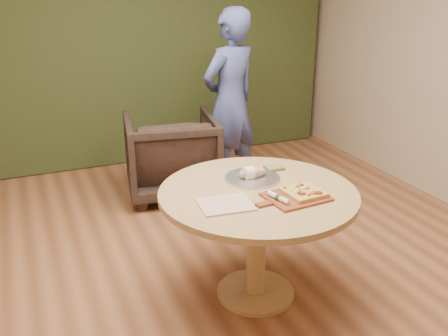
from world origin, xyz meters
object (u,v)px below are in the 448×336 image
pizza_paddle (294,197)px  bread_roll (251,173)px  cutlery_roll (278,198)px  pedestal_table (257,211)px  armchair (171,151)px  serving_tray (252,178)px  person_standing (230,102)px  flatbread_pizza (304,192)px

pizza_paddle → bread_roll: size_ratio=2.37×
pizza_paddle → cutlery_roll: 0.12m
pedestal_table → cutlery_roll: size_ratio=6.19×
pedestal_table → cutlery_roll: (0.03, -0.20, 0.17)m
pizza_paddle → armchair: armchair is taller
pizza_paddle → cutlery_roll: bearing=-179.8°
pedestal_table → pizza_paddle: size_ratio=2.68×
pedestal_table → armchair: (-0.00, 1.82, -0.18)m
serving_tray → bread_roll: bearing=180.0°
pedestal_table → person_standing: size_ratio=0.71×
pedestal_table → serving_tray: size_ratio=3.44×
pedestal_table → bread_roll: 0.26m
serving_tray → flatbread_pizza: bearing=-66.1°
cutlery_roll → armchair: armchair is taller
pizza_paddle → bread_roll: bread_roll is taller
cutlery_roll → person_standing: size_ratio=0.11×
serving_tray → person_standing: 1.66m
serving_tray → armchair: (-0.05, 1.64, -0.33)m
pedestal_table → serving_tray: 0.24m
pizza_paddle → serving_tray: (-0.10, 0.37, -0.00)m
pizza_paddle → cutlery_roll: cutlery_roll is taller
pedestal_table → armchair: 1.83m
serving_tray → armchair: size_ratio=0.42×
armchair → cutlery_roll: bearing=100.6°
pedestal_table → cutlery_roll: 0.26m
flatbread_pizza → serving_tray: bearing=113.9°
pizza_paddle → person_standing: 1.99m
person_standing → armchair: bearing=-27.2°
serving_tray → bread_roll: bread_roll is taller
bread_roll → person_standing: size_ratio=0.11×
pedestal_table → person_standing: bearing=71.8°
cutlery_roll → person_standing: (0.55, 1.95, 0.09)m
flatbread_pizza → armchair: bearing=96.1°
bread_roll → person_standing: person_standing is taller
pizza_paddle → armchair: size_ratio=0.53×
cutlery_roll → pedestal_table: bearing=85.8°
cutlery_roll → serving_tray: bearing=74.1°
serving_tray → person_standing: size_ratio=0.21×
bread_roll → pizza_paddle: bearing=-74.1°
pedestal_table → bread_roll: bread_roll is taller
flatbread_pizza → cutlery_roll: 0.18m
pizza_paddle → flatbread_pizza: 0.07m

